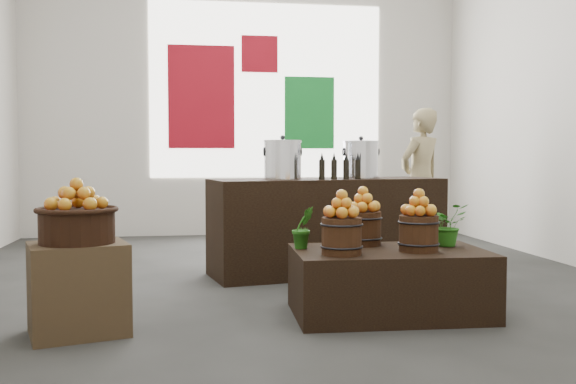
{
  "coord_description": "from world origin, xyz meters",
  "views": [
    {
      "loc": [
        -0.74,
        -5.41,
        1.09
      ],
      "look_at": [
        0.01,
        -0.4,
        0.81
      ],
      "focal_mm": 40.0,
      "sensor_mm": 36.0,
      "label": 1
    }
  ],
  "objects": [
    {
      "name": "ground",
      "position": [
        0.0,
        0.0,
        0.0
      ],
      "size": [
        7.0,
        7.0,
        0.0
      ],
      "primitive_type": "plane",
      "color": "#343432",
      "rests_on": "ground"
    },
    {
      "name": "back_wall",
      "position": [
        0.0,
        3.5,
        2.0
      ],
      "size": [
        6.0,
        0.04,
        4.0
      ],
      "primitive_type": "cube",
      "color": "beige",
      "rests_on": "ground"
    },
    {
      "name": "back_opening",
      "position": [
        0.3,
        3.48,
        2.0
      ],
      "size": [
        3.2,
        0.02,
        2.4
      ],
      "primitive_type": "cube",
      "color": "white",
      "rests_on": "back_wall"
    },
    {
      "name": "deco_red_left",
      "position": [
        -0.6,
        3.47,
        1.9
      ],
      "size": [
        0.9,
        0.04,
        1.4
      ],
      "primitive_type": "cube",
      "color": "maroon",
      "rests_on": "back_wall"
    },
    {
      "name": "deco_green_right",
      "position": [
        0.9,
        3.47,
        1.7
      ],
      "size": [
        0.7,
        0.04,
        1.0
      ],
      "primitive_type": "cube",
      "color": "#137A29",
      "rests_on": "back_wall"
    },
    {
      "name": "deco_red_upper",
      "position": [
        0.2,
        3.47,
        2.5
      ],
      "size": [
        0.5,
        0.04,
        0.5
      ],
      "primitive_type": "cube",
      "color": "maroon",
      "rests_on": "back_wall"
    },
    {
      "name": "crate",
      "position": [
        -1.43,
        -1.39,
        0.28
      ],
      "size": [
        0.67,
        0.6,
        0.56
      ],
      "primitive_type": "cube",
      "rotation": [
        0.0,
        0.0,
        0.3
      ],
      "color": "#503B25",
      "rests_on": "ground"
    },
    {
      "name": "wicker_basket",
      "position": [
        -1.43,
        -1.39,
        0.66
      ],
      "size": [
        0.45,
        0.45,
        0.2
      ],
      "primitive_type": "cylinder",
      "color": "black",
      "rests_on": "crate"
    },
    {
      "name": "apples_in_basket",
      "position": [
        -1.43,
        -1.39,
        0.86
      ],
      "size": [
        0.35,
        0.35,
        0.19
      ],
      "primitive_type": null,
      "color": "#A70511",
      "rests_on": "wicker_basket"
    },
    {
      "name": "display_table",
      "position": [
        0.59,
        -1.21,
        0.23
      ],
      "size": [
        1.33,
        0.84,
        0.45
      ],
      "primitive_type": "cube",
      "rotation": [
        0.0,
        0.0,
        -0.03
      ],
      "color": "black",
      "rests_on": "ground"
    },
    {
      "name": "apple_bucket_front_left",
      "position": [
        0.22,
        -1.38,
        0.57
      ],
      "size": [
        0.26,
        0.26,
        0.24
      ],
      "primitive_type": "cylinder",
      "color": "#361E0E",
      "rests_on": "display_table"
    },
    {
      "name": "apples_in_bucket_front_left",
      "position": [
        0.22,
        -1.38,
        0.78
      ],
      "size": [
        0.2,
        0.2,
        0.18
      ],
      "primitive_type": null,
      "color": "#A70511",
      "rests_on": "apple_bucket_front_left"
    },
    {
      "name": "apple_bucket_front_right",
      "position": [
        0.76,
        -1.32,
        0.57
      ],
      "size": [
        0.26,
        0.26,
        0.24
      ],
      "primitive_type": "cylinder",
      "color": "#361E0E",
      "rests_on": "display_table"
    },
    {
      "name": "apples_in_bucket_front_right",
      "position": [
        0.76,
        -1.32,
        0.78
      ],
      "size": [
        0.2,
        0.2,
        0.18
      ],
      "primitive_type": null,
      "color": "#A70511",
      "rests_on": "apple_bucket_front_right"
    },
    {
      "name": "apple_bucket_rear",
      "position": [
        0.47,
        -0.97,
        0.57
      ],
      "size": [
        0.26,
        0.26,
        0.24
      ],
      "primitive_type": "cylinder",
      "color": "#361E0E",
      "rests_on": "display_table"
    },
    {
      "name": "apples_in_bucket_rear",
      "position": [
        0.47,
        -0.97,
        0.78
      ],
      "size": [
        0.2,
        0.2,
        0.18
      ],
      "primitive_type": null,
      "color": "#A70511",
      "rests_on": "apple_bucket_rear"
    },
    {
      "name": "herb_garnish_right",
      "position": [
        1.05,
        -1.1,
        0.6
      ],
      "size": [
        0.33,
        0.31,
        0.3
      ],
      "primitive_type": "imported",
      "rotation": [
        0.0,
        0.0,
        0.29
      ],
      "color": "#1F5D13",
      "rests_on": "display_table"
    },
    {
      "name": "herb_garnish_left",
      "position": [
        0.02,
        -1.08,
        0.6
      ],
      "size": [
        0.19,
        0.18,
        0.29
      ],
      "primitive_type": "imported",
      "rotation": [
        0.0,
        0.0,
        0.34
      ],
      "color": "#1F5D13",
      "rests_on": "display_table"
    },
    {
      "name": "counter",
      "position": [
        0.51,
        0.41,
        0.44
      ],
      "size": [
        2.25,
        1.09,
        0.88
      ],
      "primitive_type": "cube",
      "rotation": [
        0.0,
        0.0,
        0.2
      ],
      "color": "black",
      "rests_on": "ground"
    },
    {
      "name": "stock_pot_left",
      "position": [
        0.07,
        0.32,
        1.05
      ],
      "size": [
        0.33,
        0.33,
        0.33
      ],
      "primitive_type": "cylinder",
      "color": "silver",
      "rests_on": "counter"
    },
    {
      "name": "stock_pot_center",
      "position": [
        0.84,
        0.47,
        1.05
      ],
      "size": [
        0.33,
        0.33,
        0.33
      ],
      "primitive_type": "cylinder",
      "color": "silver",
      "rests_on": "counter"
    },
    {
      "name": "oil_cruets",
      "position": [
        0.55,
        0.2,
        1.0
      ],
      "size": [
        0.32,
        0.12,
        0.24
      ],
      "primitive_type": null,
      "rotation": [
        0.0,
        0.0,
        0.2
      ],
      "color": "black",
      "rests_on": "counter"
    },
    {
      "name": "shopper",
      "position": [
        1.87,
        1.65,
        0.82
      ],
      "size": [
        0.71,
        0.64,
        1.64
      ],
      "primitive_type": "imported",
      "rotation": [
        0.0,
        0.0,
        3.65
      ],
      "color": "#93835A",
      "rests_on": "ground"
    }
  ]
}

